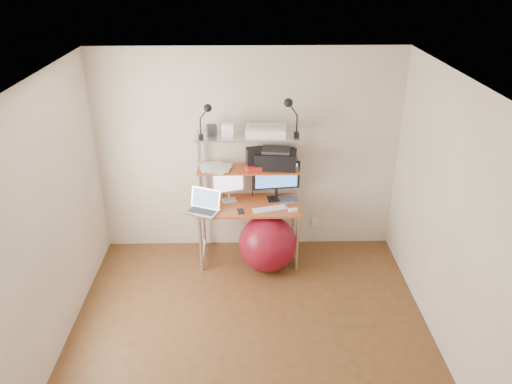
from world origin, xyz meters
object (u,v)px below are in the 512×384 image
printer (276,158)px  laptop (204,206)px  monitor_black (276,178)px  monitor_silver (228,183)px  exercise_ball (268,244)px

printer → laptop: bearing=-152.5°
monitor_black → laptop: bearing=-168.3°
monitor_silver → exercise_ball: bearing=-54.1°
monitor_black → monitor_silver: bearing=176.6°
monitor_black → printer: size_ratio=1.09×
monitor_silver → laptop: bearing=-155.4°
exercise_ball → laptop: bearing=173.1°
monitor_silver → exercise_ball: size_ratio=0.64×
printer → exercise_ball: bearing=-97.5°
laptop → printer: (0.83, 0.30, 0.46)m
monitor_silver → monitor_black: 0.57m
monitor_silver → exercise_ball: monitor_silver is taller
monitor_black → printer: 0.24m
monitor_black → laptop: 0.92m
exercise_ball → monitor_black: bearing=72.9°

